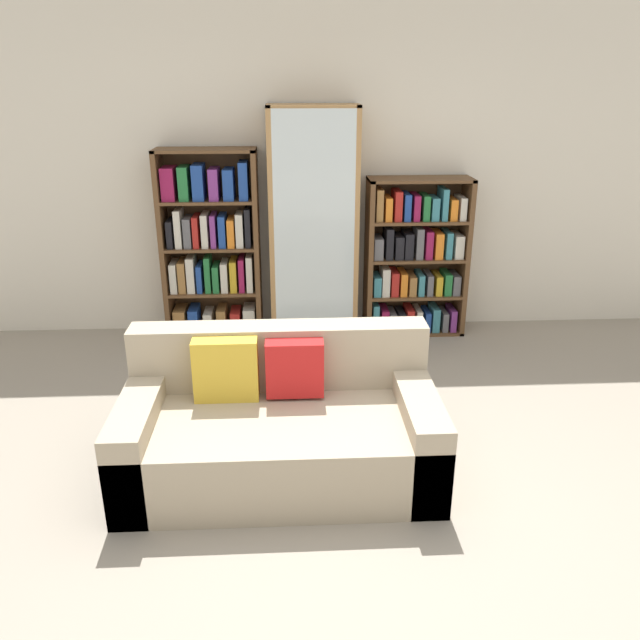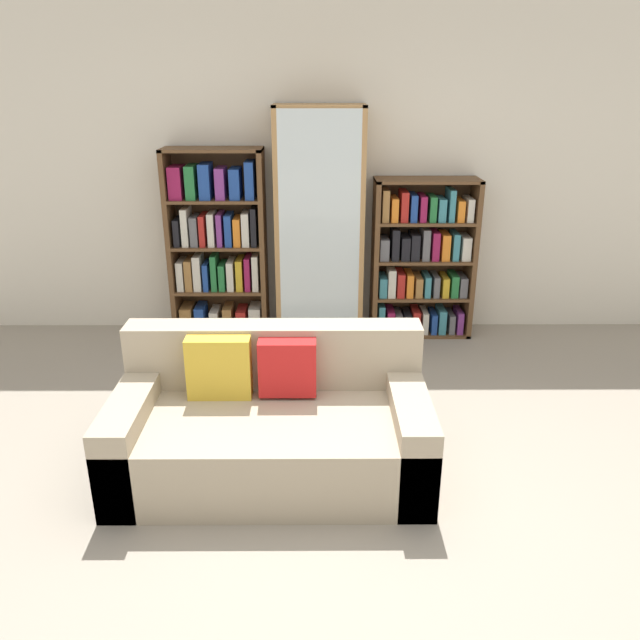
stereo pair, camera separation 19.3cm
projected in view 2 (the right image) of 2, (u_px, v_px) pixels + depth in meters
ground_plane at (329, 525)px, 3.12m from camera, size 16.00×16.00×0.00m
wall_back at (324, 173)px, 5.18m from camera, size 6.92×0.06×2.70m
couch at (271, 426)px, 3.49m from camera, size 1.71×0.89×0.77m
bookshelf_left at (218, 248)px, 5.20m from camera, size 0.80×0.32×1.57m
display_cabinet at (319, 226)px, 5.12m from camera, size 0.72×0.36×1.90m
bookshelf_right at (422, 261)px, 5.25m from camera, size 0.85×0.32×1.33m
wine_bottle at (383, 357)px, 4.62m from camera, size 0.09×0.09×0.37m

